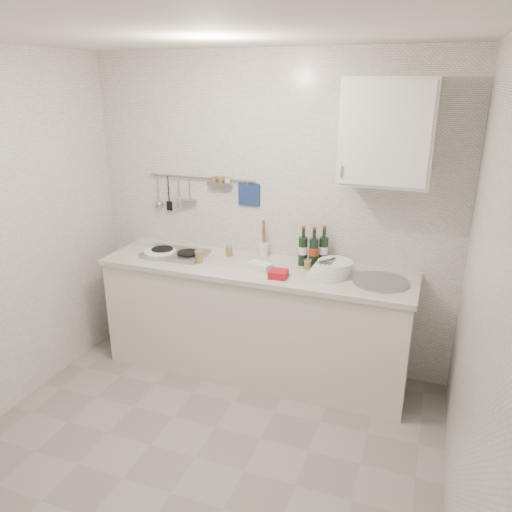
{
  "coord_description": "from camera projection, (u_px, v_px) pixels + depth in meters",
  "views": [
    {
      "loc": [
        1.26,
        -2.27,
        2.28
      ],
      "look_at": [
        0.08,
        0.9,
        1.08
      ],
      "focal_mm": 35.0,
      "sensor_mm": 36.0,
      "label": 1
    }
  ],
  "objects": [
    {
      "name": "wall_cabinet",
      "position": [
        388.0,
        132.0,
        3.31
      ],
      "size": [
        0.6,
        0.38,
        0.7
      ],
      "color": "silver",
      "rests_on": "back_wall"
    },
    {
      "name": "counter",
      "position": [
        256.0,
        322.0,
        4.01
      ],
      "size": [
        2.44,
        0.64,
        0.96
      ],
      "color": "silver",
      "rests_on": "floor"
    },
    {
      "name": "jar_b",
      "position": [
        329.0,
        264.0,
        3.79
      ],
      "size": [
        0.07,
        0.07,
        0.07
      ],
      "rotation": [
        0.0,
        0.0,
        -0.1
      ],
      "color": "olive",
      "rests_on": "counter"
    },
    {
      "name": "jar_d",
      "position": [
        199.0,
        257.0,
        3.91
      ],
      "size": [
        0.06,
        0.06,
        0.1
      ],
      "rotation": [
        0.0,
        0.0,
        -0.23
      ],
      "color": "olive",
      "rests_on": "counter"
    },
    {
      "name": "butter_dish",
      "position": [
        260.0,
        266.0,
        3.77
      ],
      "size": [
        0.21,
        0.14,
        0.06
      ],
      "primitive_type": "cube",
      "rotation": [
        0.0,
        0.0,
        -0.3
      ],
      "color": "white",
      "rests_on": "counter"
    },
    {
      "name": "utensil_crock",
      "position": [
        264.0,
        248.0,
        4.04
      ],
      "size": [
        0.08,
        0.08,
        0.31
      ],
      "rotation": [
        0.0,
        0.0,
        -0.03
      ],
      "color": "white",
      "rests_on": "counter"
    },
    {
      "name": "ceiling",
      "position": [
        174.0,
        30.0,
        2.35
      ],
      "size": [
        3.0,
        3.0,
        0.0
      ],
      "primitive_type": "plane",
      "rotation": [
        3.14,
        0.0,
        0.0
      ],
      "color": "silver",
      "rests_on": "back_wall"
    },
    {
      "name": "plate_stack_hob",
      "position": [
        159.0,
        253.0,
        4.08
      ],
      "size": [
        0.28,
        0.27,
        0.04
      ],
      "rotation": [
        0.0,
        0.0,
        0.33
      ],
      "color": "#4B72AA",
      "rests_on": "counter"
    },
    {
      "name": "strawberry_punnet",
      "position": [
        278.0,
        274.0,
        3.62
      ],
      "size": [
        0.14,
        0.14,
        0.05
      ],
      "primitive_type": "cube",
      "rotation": [
        0.0,
        0.0,
        0.07
      ],
      "color": "red",
      "rests_on": "counter"
    },
    {
      "name": "floor",
      "position": [
        195.0,
        457.0,
        3.19
      ],
      "size": [
        3.0,
        3.0,
        0.0
      ],
      "primitive_type": "plane",
      "color": "gray",
      "rests_on": "ground"
    },
    {
      "name": "wall_rail",
      "position": [
        199.0,
        189.0,
        4.11
      ],
      "size": [
        0.98,
        0.09,
        0.34
      ],
      "color": "#93969B",
      "rests_on": "back_wall"
    },
    {
      "name": "back_wall",
      "position": [
        268.0,
        215.0,
        4.0
      ],
      "size": [
        3.0,
        0.02,
        2.5
      ],
      "primitive_type": "cube",
      "color": "silver",
      "rests_on": "floor"
    },
    {
      "name": "wine_bottles",
      "position": [
        313.0,
        246.0,
        3.82
      ],
      "size": [
        0.22,
        0.13,
        0.31
      ],
      "rotation": [
        0.0,
        0.0,
        0.37
      ],
      "color": "black",
      "rests_on": "counter"
    },
    {
      "name": "jar_c",
      "position": [
        308.0,
        264.0,
        3.79
      ],
      "size": [
        0.06,
        0.06,
        0.07
      ],
      "rotation": [
        0.0,
        0.0,
        0.02
      ],
      "color": "olive",
      "rests_on": "counter"
    },
    {
      "name": "wall_right",
      "position": [
        479.0,
        319.0,
        2.28
      ],
      "size": [
        0.02,
        2.8,
        2.5
      ],
      "primitive_type": "cube",
      "color": "silver",
      "rests_on": "floor"
    },
    {
      "name": "jar_a",
      "position": [
        229.0,
        251.0,
        4.06
      ],
      "size": [
        0.06,
        0.06,
        0.08
      ],
      "rotation": [
        0.0,
        0.0,
        0.11
      ],
      "color": "olive",
      "rests_on": "counter"
    },
    {
      "name": "plate_stack_sink",
      "position": [
        331.0,
        269.0,
        3.65
      ],
      "size": [
        0.33,
        0.31,
        0.12
      ],
      "rotation": [
        0.0,
        0.0,
        -0.39
      ],
      "color": "white",
      "rests_on": "counter"
    }
  ]
}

